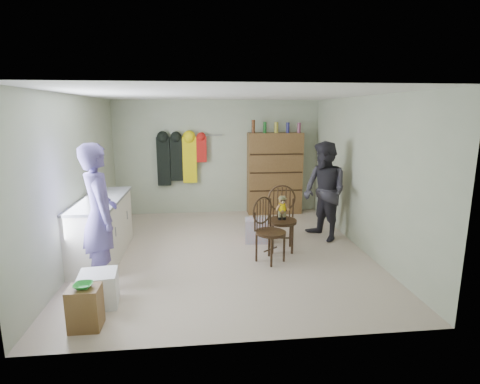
{
  "coord_description": "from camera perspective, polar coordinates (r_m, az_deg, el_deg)",
  "views": [
    {
      "loc": [
        -0.4,
        -5.81,
        2.25
      ],
      "look_at": [
        0.25,
        0.2,
        0.95
      ],
      "focal_mm": 28.0,
      "sensor_mm": 36.0,
      "label": 1
    }
  ],
  "objects": [
    {
      "name": "person_left",
      "position": [
        5.16,
        -20.61,
        -3.39
      ],
      "size": [
        0.69,
        0.81,
        1.88
      ],
      "primitive_type": "imported",
      "rotation": [
        0.0,
        0.0,
        2.0
      ],
      "color": "#605399",
      "rests_on": "ground"
    },
    {
      "name": "chair_far",
      "position": [
        5.71,
        4.27,
        -5.4
      ],
      "size": [
        0.62,
        0.62,
        0.99
      ],
      "rotation": [
        0.0,
        0.0,
        0.67
      ],
      "color": "#3F2816",
      "rests_on": "ground"
    },
    {
      "name": "bowl",
      "position": [
        4.32,
        -22.8,
        -13.02
      ],
      "size": [
        0.2,
        0.2,
        0.05
      ],
      "primitive_type": "imported",
      "color": "green",
      "rests_on": "stool"
    },
    {
      "name": "room_walls",
      "position": [
        6.39,
        -2.56,
        6.09
      ],
      "size": [
        5.0,
        5.0,
        5.0
      ],
      "color": "#B4BB9C",
      "rests_on": "ground"
    },
    {
      "name": "person_right",
      "position": [
        6.75,
        12.74,
        0.09
      ],
      "size": [
        0.92,
        1.03,
        1.75
      ],
      "primitive_type": "imported",
      "rotation": [
        0.0,
        0.0,
        -1.21
      ],
      "color": "#2D2B33",
      "rests_on": "ground"
    },
    {
      "name": "counter",
      "position": [
        6.27,
        -20.3,
        -5.11
      ],
      "size": [
        0.64,
        1.86,
        0.94
      ],
      "color": "silver",
      "rests_on": "ground"
    },
    {
      "name": "plastic_tub",
      "position": [
        4.86,
        -20.71,
        -13.64
      ],
      "size": [
        0.47,
        0.45,
        0.4
      ],
      "primitive_type": "cube",
      "rotation": [
        0.0,
        0.0,
        0.12
      ],
      "color": "white",
      "rests_on": "ground"
    },
    {
      "name": "chair_front",
      "position": [
        6.19,
        6.41,
        -3.35
      ],
      "size": [
        0.54,
        0.54,
        1.07
      ],
      "rotation": [
        0.0,
        0.0,
        -0.15
      ],
      "color": "#3F2816",
      "rests_on": "ground"
    },
    {
      "name": "coat_rack",
      "position": [
        8.26,
        -9.12,
        5.04
      ],
      "size": [
        1.42,
        0.12,
        1.09
      ],
      "color": "#99999E",
      "rests_on": "ground"
    },
    {
      "name": "striped_bag",
      "position": [
        6.61,
        2.52,
        -5.87
      ],
      "size": [
        0.43,
        0.35,
        0.41
      ],
      "primitive_type": "cube",
      "rotation": [
        0.0,
        0.0,
        -0.12
      ],
      "color": "#E57278",
      "rests_on": "ground"
    },
    {
      "name": "stool",
      "position": [
        4.43,
        -22.52,
        -16.02
      ],
      "size": [
        0.32,
        0.28,
        0.46
      ],
      "primitive_type": "cube",
      "color": "brown",
      "rests_on": "ground"
    },
    {
      "name": "dresser",
      "position": [
        8.38,
        5.28,
        2.88
      ],
      "size": [
        1.2,
        0.39,
        2.08
      ],
      "color": "brown",
      "rests_on": "ground"
    },
    {
      "name": "ground_plane",
      "position": [
        6.24,
        -2.11,
        -9.0
      ],
      "size": [
        5.0,
        5.0,
        0.0
      ],
      "primitive_type": "plane",
      "color": "beige",
      "rests_on": "ground"
    }
  ]
}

